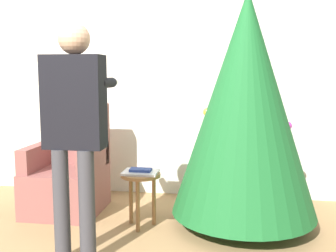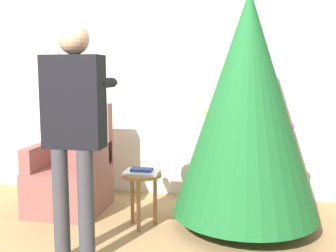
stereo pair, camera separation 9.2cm
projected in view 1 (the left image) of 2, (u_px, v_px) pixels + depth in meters
wall_back at (135, 79)px, 4.57m from camera, size 8.00×0.06×2.70m
christmas_tree at (245, 104)px, 3.52m from camera, size 1.32×1.32×2.14m
armchair at (68, 175)px, 4.06m from camera, size 0.72×0.73×1.09m
person_standing at (75, 119)px, 2.88m from camera, size 0.45×0.57×1.78m
side_stool at (141, 183)px, 3.60m from camera, size 0.36×0.36×0.51m
laptop at (141, 172)px, 3.59m from camera, size 0.32×0.24×0.02m
book at (141, 170)px, 3.58m from camera, size 0.20×0.11×0.02m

